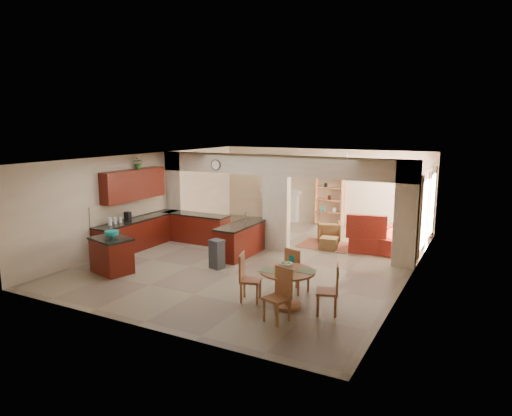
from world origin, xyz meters
The scene contains 39 objects.
floor centered at (0.00, 0.00, 0.00)m, with size 10.00×10.00×0.00m, color #7C6F55.
ceiling centered at (0.00, 0.00, 2.80)m, with size 10.00×10.00×0.00m, color white.
wall_back centered at (0.00, 5.00, 1.40)m, with size 8.00×8.00×0.00m, color beige.
wall_front centered at (0.00, -5.00, 1.40)m, with size 8.00×8.00×0.00m, color beige.
wall_left centered at (-4.00, 0.00, 1.40)m, with size 10.00×10.00×0.00m, color beige.
wall_right centered at (4.00, 0.00, 1.40)m, with size 10.00×10.00×0.00m, color beige.
partition_left_pier centered at (-3.70, 1.00, 1.40)m, with size 0.60×0.25×2.80m, color beige.
partition_center_pier centered at (0.00, 1.00, 1.10)m, with size 0.80×0.25×2.20m, color beige.
partition_right_pier centered at (3.70, 1.00, 1.40)m, with size 0.60×0.25×2.80m, color beige.
partition_header centered at (0.00, 1.00, 2.50)m, with size 8.00×0.25×0.60m, color beige.
kitchen_counter centered at (-3.26, -0.25, 0.46)m, with size 2.52×3.29×1.48m.
upper_cabinets centered at (-3.82, -0.80, 1.92)m, with size 0.35×2.40×0.90m, color #451108.
peninsula centered at (-0.60, -0.11, 0.46)m, with size 0.70×1.85×0.91m.
wall_clock centered at (-2.00, 0.85, 2.45)m, with size 0.34×0.34×0.03m, color #4D2D19.
rug centered at (1.20, 2.10, 0.01)m, with size 1.60×1.30×0.01m, color brown.
fireplace centered at (-1.60, 4.83, 0.61)m, with size 1.60×0.35×1.20m.
shelving_unit centered at (0.35, 4.82, 0.90)m, with size 1.00×0.32×1.80m, color #9A6235.
window_a centered at (3.97, 2.30, 1.20)m, with size 0.02×0.90×1.90m, color white.
window_b centered at (3.97, 4.00, 1.20)m, with size 0.02×0.90×1.90m, color white.
glazed_door centered at (3.97, 3.15, 1.05)m, with size 0.02×0.70×2.10m, color white.
drape_a_left centered at (3.93, 1.70, 1.20)m, with size 0.10×0.28×2.30m, color #421A1A.
drape_a_right centered at (3.93, 2.90, 1.20)m, with size 0.10×0.28×2.30m, color #421A1A.
drape_b_left centered at (3.93, 3.40, 1.20)m, with size 0.10×0.28×2.30m, color #421A1A.
drape_b_right centered at (3.93, 4.60, 1.20)m, with size 0.10×0.28×2.30m, color #421A1A.
ceiling_fan centered at (1.50, 3.00, 2.56)m, with size 1.00×1.00×0.10m, color white.
kitchen_island centered at (-2.71, -2.91, 0.45)m, with size 1.19×0.97×0.90m.
teal_bowl centered at (-2.72, -2.86, 0.98)m, with size 0.35×0.35×0.17m, color #148A85.
trash_can centered at (-0.55, -1.41, 0.35)m, with size 0.33×0.28×0.70m, color #313033.
dining_table centered at (2.08, -2.87, 0.51)m, with size 1.12×1.12×0.77m.
fruit_bowl centered at (2.01, -2.81, 0.84)m, with size 0.29×0.29×0.15m, color #72AA24.
sofa centered at (3.30, 2.82, 0.34)m, with size 0.92×2.35×0.69m, color maroon.
chaise centered at (2.51, 2.11, 0.23)m, with size 1.13×0.93×0.45m, color maroon.
armchair centered at (1.11, 2.59, 0.32)m, with size 0.69×0.71×0.64m, color maroon.
ottoman centered at (1.41, 1.72, 0.18)m, with size 0.49×0.49×0.35m, color maroon.
plant centered at (-3.82, -0.57, 2.54)m, with size 0.31×0.27×0.35m, color #235216.
chair_north centered at (1.92, -2.10, 0.55)m, with size 0.53×0.53×1.02m.
chair_east centered at (2.99, -2.81, 0.55)m, with size 0.53×0.53×1.02m.
chair_south centered at (2.22, -3.53, 0.55)m, with size 0.53×0.53×1.02m.
chair_west centered at (1.19, -2.97, 0.55)m, with size 0.52×0.52×1.02m.
Camera 1 is at (5.62, -10.99, 3.68)m, focal length 32.00 mm.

